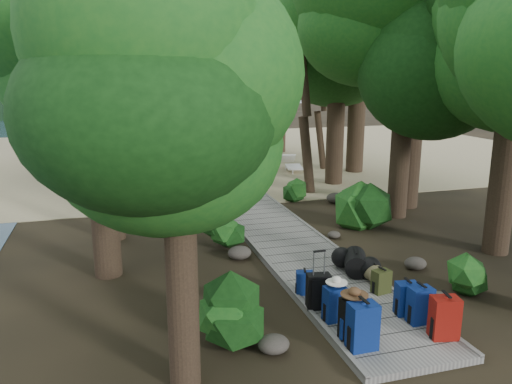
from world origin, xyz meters
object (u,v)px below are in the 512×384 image
object	(u,v)px
backpack_left_d	(305,281)
backpack_right_b	(420,303)
backpack_right_a	(445,315)
kayak	(137,176)
duffel_right_khaki	(372,272)
backpack_right_c	(407,297)
suitcase_on_boardwalk	(318,291)
duffel_right_black	(356,262)
lone_suitcase_on_sand	(233,178)
backpack_left_b	(354,316)
backpack_left_c	(335,302)
sun_lounger	(294,164)
backpack_left_a	(363,324)
backpack_right_d	(381,280)

from	to	relation	value
backpack_left_d	backpack_right_b	distance (m)	2.19
backpack_right_a	kayak	world-z (taller)	backpack_right_a
backpack_left_d	duffel_right_khaki	bearing A→B (deg)	24.62
backpack_right_c	suitcase_on_boardwalk	world-z (taller)	suitcase_on_boardwalk
duffel_right_black	lone_suitcase_on_sand	distance (m)	9.47
backpack_left_b	backpack_right_c	xyz separation A→B (m)	(1.28, 0.49, -0.06)
backpack_left_b	backpack_left_c	xyz separation A→B (m)	(-0.03, 0.64, -0.04)
backpack_left_c	duffel_right_khaki	size ratio (longest dim) A/B	1.24
backpack_left_d	sun_lounger	world-z (taller)	sun_lounger
kayak	backpack_left_b	bearing A→B (deg)	-69.74
backpack_left_b	duffel_right_khaki	bearing A→B (deg)	48.35
backpack_right_b	kayak	size ratio (longest dim) A/B	0.23
backpack_left_b	sun_lounger	bearing A→B (deg)	67.32
backpack_left_a	backpack_right_d	distance (m)	2.19
backpack_left_a	suitcase_on_boardwalk	xyz separation A→B (m)	(-0.11, 1.46, -0.09)
backpack_right_b	backpack_right_c	size ratio (longest dim) A/B	1.08
backpack_right_d	kayak	distance (m)	13.24
backpack_left_c	backpack_right_c	world-z (taller)	backpack_left_c
backpack_right_c	duffel_right_khaki	bearing A→B (deg)	92.30
backpack_left_c	backpack_right_c	distance (m)	1.33
backpack_left_b	suitcase_on_boardwalk	size ratio (longest dim) A/B	1.17
backpack_right_c	sun_lounger	xyz separation A→B (m)	(2.98, 13.54, -0.09)
backpack_left_d	backpack_right_d	bearing A→B (deg)	2.16
duffel_right_khaki	lone_suitcase_on_sand	bearing A→B (deg)	87.73
backpack_right_b	backpack_right_d	bearing A→B (deg)	90.57
backpack_left_a	backpack_left_b	xyz separation A→B (m)	(0.01, 0.32, -0.03)
backpack_left_c	backpack_right_d	bearing A→B (deg)	26.25
backpack_left_a	backpack_left_b	distance (m)	0.32
backpack_left_a	duffel_right_black	distance (m)	3.06
suitcase_on_boardwalk	sun_lounger	bearing A→B (deg)	80.43
kayak	backpack_right_c	bearing A→B (deg)	-64.26
backpack_left_b	kayak	distance (m)	14.30
backpack_right_a	duffel_right_khaki	size ratio (longest dim) A/B	1.40
backpack_right_d	sun_lounger	distance (m)	12.96
backpack_right_d	duffel_right_black	xyz separation A→B (m)	(-0.02, 1.03, -0.01)
backpack_right_a	duffel_right_black	distance (m)	2.83
backpack_right_a	suitcase_on_boardwalk	xyz separation A→B (m)	(-1.53, 1.53, -0.06)
duffel_right_black	sun_lounger	world-z (taller)	sun_lounger
backpack_left_d	backpack_right_c	distance (m)	1.92
suitcase_on_boardwalk	sun_lounger	size ratio (longest dim) A/B	0.31
sun_lounger	lone_suitcase_on_sand	bearing A→B (deg)	-133.86
backpack_left_d	sun_lounger	distance (m)	13.00
backpack_left_b	backpack_right_d	distance (m)	1.94
backpack_left_b	duffel_right_black	size ratio (longest dim) A/B	1.00
lone_suitcase_on_sand	kayak	xyz separation A→B (m)	(-3.50, 2.16, -0.16)
backpack_left_a	backpack_right_c	size ratio (longest dim) A/B	1.27
backpack_left_d	backpack_right_c	size ratio (longest dim) A/B	0.76
backpack_right_c	backpack_left_a	bearing A→B (deg)	-139.70
backpack_left_d	backpack_right_c	bearing A→B (deg)	-25.90
backpack_left_c	backpack_left_a	bearing A→B (deg)	-92.28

